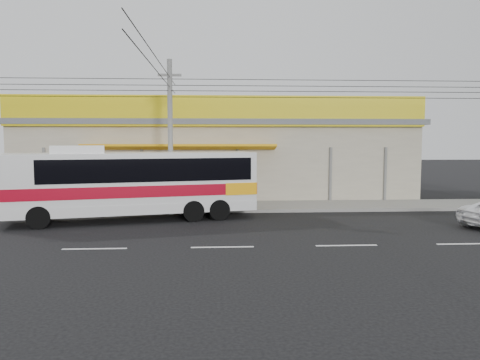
{
  "coord_description": "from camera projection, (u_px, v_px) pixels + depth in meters",
  "views": [
    {
      "loc": [
        -0.29,
        -17.1,
        3.41
      ],
      "look_at": [
        0.82,
        2.0,
        1.75
      ],
      "focal_mm": 35.0,
      "sensor_mm": 36.0,
      "label": 1
    }
  ],
  "objects": [
    {
      "name": "lane_markings",
      "position": [
        222.0,
        247.0,
        14.83
      ],
      "size": [
        50.0,
        0.12,
        0.01
      ],
      "primitive_type": null,
      "color": "silver",
      "rests_on": "ground"
    },
    {
      "name": "utility_pole",
      "position": [
        170.0,
        87.0,
        20.87
      ],
      "size": [
        34.0,
        14.0,
        6.98
      ],
      "color": "slate",
      "rests_on": "ground"
    },
    {
      "name": "ground",
      "position": [
        221.0,
        232.0,
        17.32
      ],
      "size": [
        120.0,
        120.0,
        0.0
      ],
      "primitive_type": "plane",
      "color": "black",
      "rests_on": "ground"
    },
    {
      "name": "storefront_building",
      "position": [
        218.0,
        158.0,
        28.6
      ],
      "size": [
        22.6,
        9.2,
        5.7
      ],
      "color": "#A59B85",
      "rests_on": "ground"
    },
    {
      "name": "motorbike_red",
      "position": [
        22.0,
        197.0,
        21.82
      ],
      "size": [
        2.27,
        1.35,
        1.13
      ],
      "primitive_type": "imported",
      "rotation": [
        0.0,
        0.0,
        1.27
      ],
      "color": "maroon",
      "rests_on": "sidewalk"
    },
    {
      "name": "coach_bus",
      "position": [
        137.0,
        180.0,
        19.65
      ],
      "size": [
        10.52,
        4.38,
        3.17
      ],
      "rotation": [
        0.0,
        0.0,
        0.22
      ],
      "color": "silver",
      "rests_on": "ground"
    },
    {
      "name": "sidewalk",
      "position": [
        219.0,
        207.0,
        23.28
      ],
      "size": [
        30.0,
        3.2,
        0.15
      ],
      "primitive_type": "cube",
      "color": "gray",
      "rests_on": "ground"
    }
  ]
}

